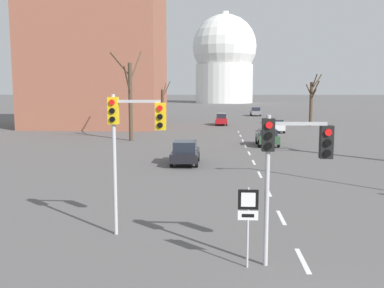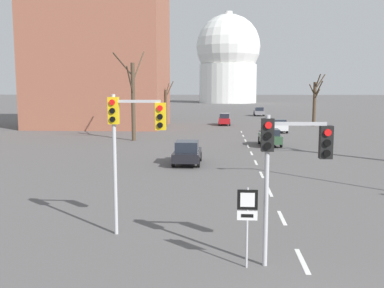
{
  "view_description": "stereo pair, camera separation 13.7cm",
  "coord_description": "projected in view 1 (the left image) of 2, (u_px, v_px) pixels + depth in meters",
  "views": [
    {
      "loc": [
        -2.7,
        -8.01,
        5.3
      ],
      "look_at": [
        -3.56,
        6.73,
        3.4
      ],
      "focal_mm": 40.0,
      "sensor_mm": 36.0,
      "label": 1
    },
    {
      "loc": [
        -2.56,
        -8.0,
        5.3
      ],
      "look_at": [
        -3.56,
        6.73,
        3.4
      ],
      "focal_mm": 40.0,
      "sensor_mm": 36.0,
      "label": 2
    }
  ],
  "objects": [
    {
      "name": "lane_stripe_7",
      "position": [
        243.0,
        140.0,
        44.49
      ],
      "size": [
        0.16,
        2.0,
        0.01
      ],
      "primitive_type": "cube",
      "color": "silver",
      "rests_on": "ground_plane"
    },
    {
      "name": "route_sign_post",
      "position": [
        248.0,
        214.0,
        12.59
      ],
      "size": [
        0.6,
        0.08,
        2.43
      ],
      "color": "#B2B2B7",
      "rests_on": "ground_plane"
    },
    {
      "name": "lane_stripe_0",
      "position": [
        303.0,
        260.0,
        13.3
      ],
      "size": [
        0.16,
        2.0,
        0.01
      ],
      "primitive_type": "cube",
      "color": "silver",
      "rests_on": "ground_plane"
    },
    {
      "name": "bare_tree_left_near",
      "position": [
        163.0,
        105.0,
        60.33
      ],
      "size": [
        2.59,
        1.26,
        6.41
      ],
      "color": "#473828",
      "rests_on": "ground_plane"
    },
    {
      "name": "apartment_block_left",
      "position": [
        97.0,
        40.0,
        59.62
      ],
      "size": [
        18.0,
        14.0,
        24.2
      ],
      "primitive_type": "cube",
      "color": "#935642",
      "rests_on": "ground_plane"
    },
    {
      "name": "lane_stripe_1",
      "position": [
        281.0,
        217.0,
        17.75
      ],
      "size": [
        0.16,
        2.0,
        0.01
      ],
      "primitive_type": "cube",
      "color": "silver",
      "rests_on": "ground_plane"
    },
    {
      "name": "traffic_signal_near_left",
      "position": [
        130.0,
        129.0,
        15.2
      ],
      "size": [
        2.05,
        0.34,
        5.12
      ],
      "color": "#B2B2B7",
      "rests_on": "ground_plane"
    },
    {
      "name": "sedan_near_right",
      "position": [
        185.0,
        152.0,
        30.29
      ],
      "size": [
        1.91,
        4.13,
        1.67
      ],
      "color": "black",
      "rests_on": "ground_plane"
    },
    {
      "name": "sedan_far_left",
      "position": [
        256.0,
        111.0,
        85.33
      ],
      "size": [
        1.96,
        3.87,
        1.73
      ],
      "color": "slate",
      "rests_on": "ground_plane"
    },
    {
      "name": "lane_stripe_6",
      "position": [
        246.0,
        146.0,
        40.03
      ],
      "size": [
        0.16,
        2.0,
        0.01
      ],
      "primitive_type": "cube",
      "color": "silver",
      "rests_on": "ground_plane"
    },
    {
      "name": "traffic_signal_centre_tall",
      "position": [
        288.0,
        153.0,
        12.48
      ],
      "size": [
        2.04,
        0.34,
        4.56
      ],
      "color": "#B2B2B7",
      "rests_on": "ground_plane"
    },
    {
      "name": "lane_stripe_2",
      "position": [
        268.0,
        192.0,
        22.21
      ],
      "size": [
        0.16,
        2.0,
        0.01
      ],
      "primitive_type": "cube",
      "color": "silver",
      "rests_on": "ground_plane"
    },
    {
      "name": "bare_tree_left_far",
      "position": [
        130.0,
        97.0,
        43.68
      ],
      "size": [
        2.18,
        5.43,
        9.34
      ],
      "color": "#473828",
      "rests_on": "ground_plane"
    },
    {
      "name": "sedan_near_left",
      "position": [
        267.0,
        137.0,
        40.22
      ],
      "size": [
        1.94,
        4.06,
        1.6
      ],
      "color": "#2D4C33",
      "rests_on": "ground_plane"
    },
    {
      "name": "lane_stripe_9",
      "position": [
        238.0,
        132.0,
        53.4
      ],
      "size": [
        0.16,
        2.0,
        0.01
      ],
      "primitive_type": "cube",
      "color": "silver",
      "rests_on": "ground_plane"
    },
    {
      "name": "lane_stripe_8",
      "position": [
        240.0,
        136.0,
        48.94
      ],
      "size": [
        0.16,
        2.0,
        0.01
      ],
      "primitive_type": "cube",
      "color": "silver",
      "rests_on": "ground_plane"
    },
    {
      "name": "sedan_mid_centre",
      "position": [
        221.0,
        119.0,
        63.43
      ],
      "size": [
        1.73,
        4.31,
        1.75
      ],
      "color": "maroon",
      "rests_on": "ground_plane"
    },
    {
      "name": "lane_stripe_3",
      "position": [
        260.0,
        175.0,
        26.66
      ],
      "size": [
        0.16,
        2.0,
        0.01
      ],
      "primitive_type": "cube",
      "color": "silver",
      "rests_on": "ground_plane"
    },
    {
      "name": "bare_tree_right_near",
      "position": [
        312.0,
        101.0,
        61.46
      ],
      "size": [
        2.42,
        2.43,
        7.46
      ],
      "color": "#473828",
      "rests_on": "ground_plane"
    },
    {
      "name": "sedan_far_right",
      "position": [
        276.0,
        126.0,
        52.77
      ],
      "size": [
        1.71,
        3.83,
        1.61
      ],
      "color": "silver",
      "rests_on": "ground_plane"
    },
    {
      "name": "capitol_dome",
      "position": [
        224.0,
        59.0,
        164.96
      ],
      "size": [
        24.55,
        24.55,
        34.68
      ],
      "color": "silver",
      "rests_on": "ground_plane"
    },
    {
      "name": "lane_stripe_4",
      "position": [
        254.0,
        162.0,
        31.12
      ],
      "size": [
        0.16,
        2.0,
        0.01
      ],
      "primitive_type": "cube",
      "color": "silver",
      "rests_on": "ground_plane"
    },
    {
      "name": "lane_stripe_5",
      "position": [
        249.0,
        153.0,
        35.57
      ],
      "size": [
        0.16,
        2.0,
        0.01
      ],
      "primitive_type": "cube",
      "color": "silver",
      "rests_on": "ground_plane"
    }
  ]
}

